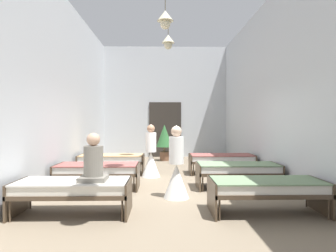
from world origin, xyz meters
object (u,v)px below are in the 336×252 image
bed_right_row_0 (266,188)px  potted_plant (164,138)px  bed_left_row_0 (73,188)px  bed_right_row_1 (238,169)px  bed_right_row_2 (221,159)px  nurse_near_aisle (151,158)px  patient_seated_primary (93,163)px  bed_left_row_1 (98,170)px  nurse_mid_aisle (176,172)px  bed_left_row_2 (112,159)px

bed_right_row_0 → potted_plant: bearing=103.9°
bed_left_row_0 → bed_right_row_1: 3.78m
bed_right_row_1 → bed_right_row_2: size_ratio=1.00×
bed_left_row_0 → bed_right_row_2: same height
nurse_near_aisle → patient_seated_primary: nurse_near_aisle is taller
bed_left_row_1 → patient_seated_primary: bearing=-79.8°
nurse_mid_aisle → bed_right_row_0: bearing=-170.0°
bed_left_row_0 → patient_seated_primary: (0.35, -0.04, 0.43)m
nurse_near_aisle → nurse_mid_aisle: 2.39m
nurse_near_aisle → nurse_mid_aisle: size_ratio=1.00×
bed_right_row_0 → bed_left_row_1: (-3.26, 1.90, 0.00)m
nurse_near_aisle → patient_seated_primary: bearing=-157.0°
patient_seated_primary → bed_left_row_0: bearing=173.7°
bed_right_row_0 → nurse_mid_aisle: size_ratio=1.28×
bed_left_row_0 → nurse_mid_aisle: (1.78, 1.03, 0.09)m
bed_right_row_2 → bed_left_row_0: bearing=-130.7°
nurse_near_aisle → potted_plant: 3.45m
nurse_near_aisle → patient_seated_primary: (-0.83, -3.38, 0.34)m
nurse_near_aisle → potted_plant: bearing=30.0°
bed_left_row_1 → bed_right_row_1: 3.26m
bed_right_row_0 → bed_right_row_2: size_ratio=1.00×
bed_right_row_0 → patient_seated_primary: 2.95m
patient_seated_primary → potted_plant: bearing=79.7°
bed_right_row_0 → potted_plant: (-1.68, 6.75, 0.47)m
patient_seated_primary → bed_right_row_2: bearing=52.8°
nurse_mid_aisle → patient_seated_primary: nurse_mid_aisle is taller
nurse_mid_aisle → patient_seated_primary: 1.82m
bed_left_row_2 → nurse_near_aisle: bearing=-21.2°
bed_left_row_0 → patient_seated_primary: 0.56m
bed_right_row_0 → bed_right_row_1: (0.00, 1.90, 0.00)m
bed_right_row_0 → bed_right_row_1: bearing=90.0°
bed_right_row_0 → bed_right_row_2: same height
bed_left_row_2 → patient_seated_primary: size_ratio=2.37×
bed_left_row_0 → potted_plant: bearing=76.8°
bed_left_row_1 → bed_left_row_2: same height
bed_right_row_1 → bed_right_row_2: (0.00, 1.90, 0.00)m
patient_seated_primary → potted_plant: 6.90m
bed_right_row_1 → patient_seated_primary: 3.53m
patient_seated_primary → bed_left_row_2: bearing=95.2°
patient_seated_primary → bed_right_row_0: bearing=0.8°
bed_right_row_0 → nurse_mid_aisle: (-1.48, 1.03, 0.09)m
bed_left_row_0 → nurse_near_aisle: 3.55m
bed_left_row_0 → bed_right_row_2: size_ratio=1.00×
nurse_mid_aisle → bed_left_row_0: bearing=75.1°
bed_left_row_0 → bed_left_row_1: size_ratio=1.00×
bed_right_row_0 → bed_right_row_2: 3.80m
patient_seated_primary → nurse_mid_aisle: bearing=36.8°
bed_left_row_1 → nurse_mid_aisle: bearing=-25.9°
bed_left_row_1 → potted_plant: potted_plant is taller
bed_right_row_0 → bed_right_row_1: size_ratio=1.00×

